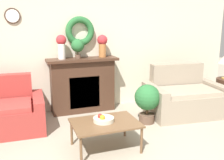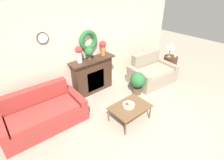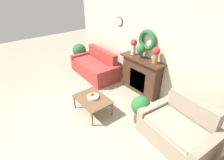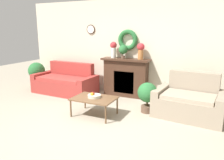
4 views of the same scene
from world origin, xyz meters
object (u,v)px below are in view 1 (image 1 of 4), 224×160
(fireplace, at_px, (83,85))
(potted_plant_on_mantel, at_px, (78,46))
(loveseat_right, at_px, (184,97))
(potted_plant_floor_by_loveseat, at_px, (147,100))
(fruit_bowl, at_px, (103,119))
(vase_on_mantel_left, at_px, (61,45))
(vase_on_mantel_right, at_px, (102,44))
(coffee_table, at_px, (105,125))

(fireplace, xyz_separation_m, potted_plant_on_mantel, (-0.08, -0.01, 0.77))
(loveseat_right, xyz_separation_m, potted_plant_floor_by_loveseat, (-0.90, -0.19, 0.11))
(fruit_bowl, distance_m, vase_on_mantel_left, 1.89)
(fireplace, bearing_deg, vase_on_mantel_right, 0.76)
(vase_on_mantel_left, bearing_deg, fireplace, -0.81)
(vase_on_mantel_left, distance_m, vase_on_mantel_right, 0.80)
(coffee_table, bearing_deg, vase_on_mantel_right, 73.06)
(fruit_bowl, bearing_deg, loveseat_right, 23.32)
(loveseat_right, xyz_separation_m, vase_on_mantel_right, (-1.40, 0.81, 1.01))
(fruit_bowl, bearing_deg, coffee_table, -56.88)
(coffee_table, relative_size, potted_plant_floor_by_loveseat, 1.33)
(loveseat_right, bearing_deg, vase_on_mantel_right, 155.94)
(potted_plant_on_mantel, bearing_deg, potted_plant_floor_by_loveseat, -44.24)
(fireplace, distance_m, vase_on_mantel_left, 0.89)
(fireplace, height_order, vase_on_mantel_left, vase_on_mantel_left)
(vase_on_mantel_right, distance_m, potted_plant_floor_by_loveseat, 1.44)
(fireplace, distance_m, coffee_table, 1.68)
(loveseat_right, bearing_deg, vase_on_mantel_left, 165.76)
(coffee_table, distance_m, fruit_bowl, 0.08)
(fireplace, height_order, vase_on_mantel_right, vase_on_mantel_right)
(fruit_bowl, relative_size, vase_on_mantel_left, 0.65)
(loveseat_right, xyz_separation_m, potted_plant_on_mantel, (-1.90, 0.79, 0.99))
(potted_plant_on_mantel, bearing_deg, fruit_bowl, -90.95)
(vase_on_mantel_right, xyz_separation_m, potted_plant_floor_by_loveseat, (0.50, -1.00, -0.90))
(fireplace, relative_size, potted_plant_on_mantel, 3.69)
(fireplace, bearing_deg, potted_plant_on_mantel, -170.17)
(loveseat_right, height_order, potted_plant_on_mantel, potted_plant_on_mantel)
(loveseat_right, bearing_deg, fireplace, 162.08)
(loveseat_right, bearing_deg, coffee_table, -149.88)
(fruit_bowl, xyz_separation_m, vase_on_mantel_left, (-0.28, 1.64, 0.90))
(potted_plant_floor_by_loveseat, bearing_deg, vase_on_mantel_left, 142.65)
(coffee_table, relative_size, fruit_bowl, 3.16)
(fireplace, height_order, loveseat_right, fireplace)
(fruit_bowl, bearing_deg, fireplace, 86.13)
(fireplace, relative_size, coffee_table, 1.47)
(fruit_bowl, xyz_separation_m, potted_plant_on_mantel, (0.03, 1.62, 0.87))
(coffee_table, height_order, potted_plant_floor_by_loveseat, potted_plant_floor_by_loveseat)
(fireplace, distance_m, fruit_bowl, 1.64)
(coffee_table, distance_m, potted_plant_floor_by_loveseat, 1.22)
(vase_on_mantel_right, bearing_deg, potted_plant_on_mantel, -177.71)
(coffee_table, height_order, vase_on_mantel_left, vase_on_mantel_left)
(fruit_bowl, distance_m, vase_on_mantel_right, 1.94)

